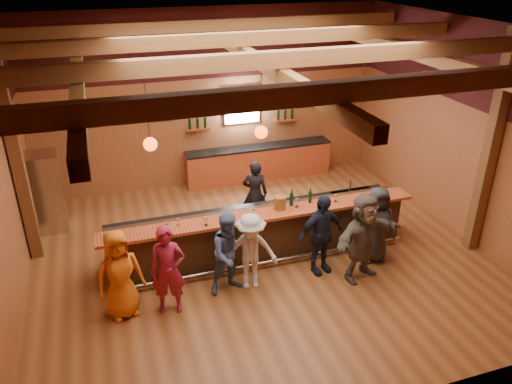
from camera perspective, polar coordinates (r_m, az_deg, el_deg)
room at (r=9.03m, az=0.49°, el=10.04°), size 9.04×9.00×4.52m
bar_counter at (r=10.19m, az=0.35°, el=-4.53°), size 6.30×1.07×1.11m
back_bar_cabinet at (r=13.58m, az=0.33°, el=3.38°), size 4.00×0.52×0.95m
window at (r=13.15m, az=-1.65°, el=9.88°), size 0.95×0.09×0.95m
framed_pictures at (r=13.39m, az=1.98°, el=10.39°), size 5.35×0.05×0.45m
wine_shelves at (r=13.21m, az=-1.54°, el=8.01°), size 3.00×0.18×0.30m
pendant_lights at (r=9.13m, az=0.59°, el=6.89°), size 4.24×0.24×1.37m
stainless_fridge at (r=11.86m, az=-22.87°, el=-0.02°), size 0.70×0.70×1.80m
customer_orange at (r=8.73m, az=-15.32°, el=-9.07°), size 0.89×0.69×1.63m
customer_redvest at (r=8.64m, az=-10.01°, el=-8.79°), size 0.67×0.51×1.65m
customer_denim at (r=9.02m, az=-2.97°, el=-6.98°), size 0.85×0.71×1.59m
customer_white at (r=9.11m, az=-0.62°, el=-6.83°), size 1.07×0.75×1.51m
customer_navy at (r=9.58m, az=7.43°, el=-4.84°), size 1.02×0.56×1.64m
customer_brown at (r=9.52m, az=12.15°, el=-5.04°), size 1.72×1.01×1.76m
customer_dark at (r=10.16m, az=13.60°, el=-3.64°), size 0.85×0.62×1.59m
bartender at (r=11.17m, az=-0.11°, el=-0.16°), size 0.66×0.56×1.55m
ice_bucket at (r=9.76m, az=2.76°, el=-1.20°), size 0.24×0.24×0.26m
bottle_a at (r=9.89m, az=4.10°, el=-0.81°), size 0.08×0.08×0.35m
bottle_b at (r=10.04m, az=6.20°, el=-0.56°), size 0.07×0.07×0.31m
glass_a at (r=9.11m, az=-15.89°, el=-4.46°), size 0.08×0.08×0.17m
glass_b at (r=9.13m, az=-10.19°, el=-3.65°), size 0.08×0.08×0.19m
glass_c at (r=9.27m, az=-8.92°, el=-3.19°), size 0.07×0.07×0.16m
glass_d at (r=9.20m, az=-5.78°, el=-3.08°), size 0.08×0.08×0.19m
glass_e at (r=9.49m, az=-0.28°, el=-2.03°), size 0.08×0.08×0.18m
glass_f at (r=9.83m, az=4.73°, el=-0.97°), size 0.09×0.09×0.20m
glass_g at (r=10.14m, az=9.14°, el=-0.47°), size 0.08×0.08×0.17m
glass_h at (r=10.32m, az=11.90°, el=-0.26°), size 0.07×0.07×0.16m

